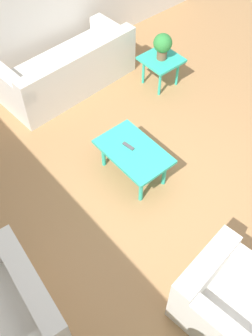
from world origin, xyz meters
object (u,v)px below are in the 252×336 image
object	(u,v)px
armchair	(228,301)
side_table_plant	(161,62)
loveseat	(5,314)
sofa	(69,71)
potted_plant	(163,45)
coffee_table	(134,154)

from	to	relation	value
armchair	side_table_plant	distance (m)	3.54
armchair	loveseat	size ratio (longest dim) A/B	0.81
sofa	potted_plant	world-z (taller)	potted_plant
loveseat	side_table_plant	distance (m)	3.98
sofa	side_table_plant	distance (m)	1.36
armchair	coffee_table	bearing A→B (deg)	69.00
side_table_plant	potted_plant	size ratio (longest dim) A/B	1.37
sofa	potted_plant	size ratio (longest dim) A/B	5.24
sofa	loveseat	size ratio (longest dim) A/B	1.70
armchair	side_table_plant	world-z (taller)	armchair
side_table_plant	sofa	bearing A→B (deg)	53.09
loveseat	coffee_table	size ratio (longest dim) A/B	1.34
potted_plant	side_table_plant	bearing A→B (deg)	180.00
loveseat	side_table_plant	xyz separation A→B (m)	(1.73, -3.59, 0.11)
sofa	loveseat	xyz separation A→B (m)	(-2.54, 2.50, -0.01)
armchair	coffee_table	world-z (taller)	armchair
sofa	armchair	xyz separation A→B (m)	(-3.78, 0.85, 0.00)
sofa	side_table_plant	xyz separation A→B (m)	(-0.82, -1.09, 0.10)
sofa	armchair	world-z (taller)	sofa
sofa	coffee_table	bearing A→B (deg)	75.10
armchair	potted_plant	size ratio (longest dim) A/B	2.51
coffee_table	side_table_plant	world-z (taller)	side_table_plant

